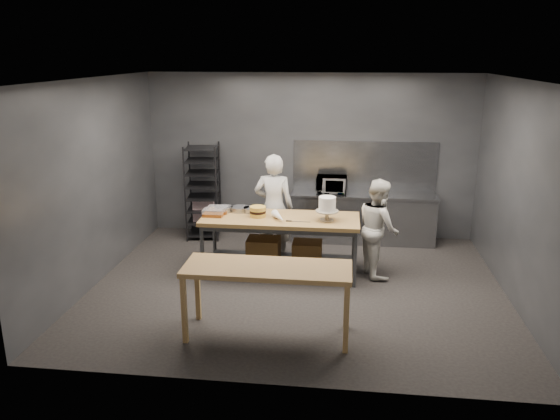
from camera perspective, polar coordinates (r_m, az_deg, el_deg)
name	(u,v)px	position (r m, az deg, el deg)	size (l,w,h in m)	color
ground	(297,287)	(8.17, 1.79, -8.01)	(6.00, 6.00, 0.00)	black
back_wall	(310,156)	(10.11, 3.15, 5.64)	(6.00, 0.04, 3.00)	#4C4F54
work_table	(281,238)	(8.44, 0.11, -2.99)	(2.40, 0.90, 0.92)	olive
near_counter	(267,273)	(6.54, -1.33, -6.62)	(2.00, 0.70, 0.90)	#9E6C41
back_counter	(363,217)	(10.03, 8.64, -0.77)	(2.60, 0.60, 0.90)	slate
splashback_panel	(364,166)	(10.11, 8.81, 4.60)	(2.60, 0.02, 0.90)	slate
speed_rack	(203,192)	(10.18, -8.05, 1.86)	(0.67, 0.72, 1.75)	black
chef_behind	(274,207)	(8.98, -0.66, 0.30)	(0.65, 0.43, 1.78)	silver
chef_right	(378,228)	(8.49, 10.24, -1.81)	(0.74, 0.57, 1.52)	silver
microwave	(331,185)	(9.88, 5.40, 2.67)	(0.54, 0.37, 0.30)	black
frosted_cake_stand	(327,206)	(8.13, 4.95, 0.45)	(0.34, 0.34, 0.37)	#A99E87
layer_cake	(258,212)	(8.34, -2.33, -0.16)	(0.25, 0.25, 0.16)	gold
cake_pans	(238,209)	(8.64, -4.41, 0.09)	(0.74, 0.31, 0.07)	gray
piping_bag	(279,217)	(8.14, -0.13, -0.71)	(0.12, 0.12, 0.38)	white
offset_spatula	(295,221)	(8.11, 1.55, -1.19)	(0.36, 0.02, 0.02)	slate
pastry_clamshells	(215,211)	(8.50, -6.76, -0.12)	(0.34, 0.38, 0.11)	#AA5F22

